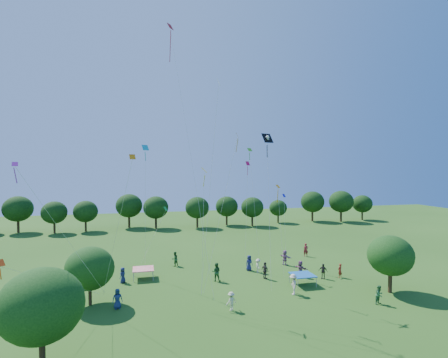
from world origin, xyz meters
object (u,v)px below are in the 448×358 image
near_tree_north (90,268)px  tent_red_stripe (143,269)px  near_tree_west (41,306)px  tent_blue (303,275)px  near_tree_east (390,255)px  pirate_kite (268,142)px  red_high_kite (177,74)px

near_tree_north → tent_red_stripe: 8.03m
near_tree_west → tent_blue: bearing=24.6°
near_tree_east → tent_blue: size_ratio=2.48×
tent_red_stripe → pirate_kite: size_ratio=0.16×
tent_red_stripe → pirate_kite: bearing=-29.3°
tent_blue → red_high_kite: size_ratio=0.09×
tent_blue → red_high_kite: (-12.43, 1.61, 19.83)m
near_tree_west → pirate_kite: (17.61, 9.29, 10.57)m
near_tree_east → pirate_kite: bearing=163.9°
near_tree_west → near_tree_east: size_ratio=1.10×
near_tree_west → pirate_kite: 22.55m
pirate_kite → near_tree_north: bearing=179.0°
near_tree_north → pirate_kite: 19.69m
near_tree_north → red_high_kite: red_high_kite is taller
near_tree_west → near_tree_east: 29.49m
tent_blue → red_high_kite: bearing=172.6°
near_tree_west → red_high_kite: (9.27, 11.55, 17.04)m
tent_blue → pirate_kite: size_ratio=0.16×
near_tree_west → near_tree_east: near_tree_west is taller
near_tree_east → red_high_kite: red_high_kite is taller
near_tree_north → near_tree_east: bearing=-7.3°
red_high_kite → near_tree_north: bearing=-165.8°
tent_red_stripe → tent_blue: same height
near_tree_north → tent_blue: near_tree_north is taller
near_tree_east → pirate_kite: size_ratio=0.39×
pirate_kite → tent_red_stripe: bearing=150.7°
tent_red_stripe → red_high_kite: size_ratio=0.09×
near_tree_west → near_tree_east: bearing=11.8°
tent_red_stripe → red_high_kite: 20.55m
tent_red_stripe → pirate_kite: pirate_kite is taller
near_tree_east → red_high_kite: 26.71m
red_high_kite → tent_blue: bearing=-7.4°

